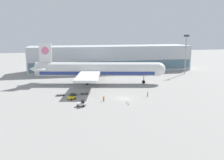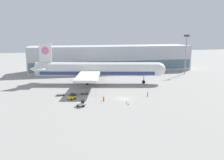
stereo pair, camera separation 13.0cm
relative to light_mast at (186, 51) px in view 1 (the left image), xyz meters
name	(u,v)px [view 1 (the left image)]	position (x,y,z in m)	size (l,w,h in m)	color
ground_plane	(124,98)	(-44.19, -40.42, -11.91)	(400.00, 400.00, 0.00)	gray
terminal_building	(111,58)	(-35.17, 20.32, -4.92)	(90.00, 18.20, 14.00)	#B2B7BC
light_mast	(186,51)	(0.00, 0.00, 0.00)	(2.80, 0.50, 20.26)	#9EA0A5
airplane_main	(96,70)	(-49.42, -14.00, -6.07)	(57.23, 48.57, 17.00)	white
baggage_tug_foreground	(72,97)	(-61.06, -38.16, -11.03)	(2.79, 2.66, 2.00)	yellow
baggage_tug_mid	(82,104)	(-58.80, -46.66, -11.03)	(2.75, 2.25, 2.00)	silver
baggage_dolly_lead	(60,95)	(-64.64, -32.41, -11.52)	(3.76, 1.78, 0.48)	#56565B
baggage_dolly_second	(73,94)	(-60.49, -32.91, -11.52)	(3.76, 1.78, 0.48)	#56565B
baggage_dolly_third	(84,93)	(-56.40, -32.29, -11.52)	(3.76, 1.78, 0.48)	#56565B
ground_crew_near	(148,94)	(-35.72, -40.22, -10.83)	(0.43, 0.43, 1.82)	black
ground_crew_far	(104,98)	(-51.37, -42.56, -10.93)	(0.56, 0.28, 1.68)	black
traffic_cone_near	(128,104)	(-44.84, -48.17, -11.60)	(0.40, 0.40, 0.64)	black
traffic_cone_far	(127,102)	(-44.77, -46.10, -11.64)	(0.40, 0.40, 0.57)	black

